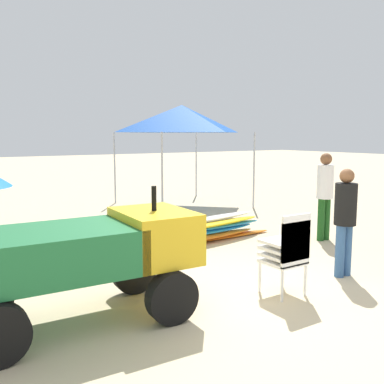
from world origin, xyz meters
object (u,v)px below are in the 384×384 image
(lifeguard_near_right, at_px, (325,190))
(traffic_cone_near, at_px, (37,252))
(surfboard_pile, at_px, (215,229))
(utility_cart, at_px, (90,253))
(stacked_plastic_chairs, at_px, (289,248))
(lifeguard_near_center, at_px, (345,215))
(popup_canopy, at_px, (182,119))

(lifeguard_near_right, distance_m, traffic_cone_near, 5.49)
(surfboard_pile, bearing_deg, utility_cart, -146.30)
(stacked_plastic_chairs, relative_size, lifeguard_near_center, 0.69)
(surfboard_pile, distance_m, lifeguard_near_right, 2.31)
(stacked_plastic_chairs, bearing_deg, lifeguard_near_center, 5.97)
(lifeguard_near_center, distance_m, traffic_cone_near, 4.78)
(surfboard_pile, relative_size, lifeguard_near_center, 1.71)
(surfboard_pile, relative_size, lifeguard_near_right, 1.58)
(surfboard_pile, xyz_separation_m, traffic_cone_near, (-3.45, 0.05, 0.03))
(lifeguard_near_center, bearing_deg, popup_canopy, 78.59)
(surfboard_pile, xyz_separation_m, lifeguard_near_center, (0.32, -2.82, 0.69))
(stacked_plastic_chairs, bearing_deg, lifeguard_near_right, 32.50)
(lifeguard_near_center, height_order, lifeguard_near_right, lifeguard_near_right)
(surfboard_pile, bearing_deg, lifeguard_near_center, -83.51)
(stacked_plastic_chairs, xyz_separation_m, popup_canopy, (2.68, 7.00, 1.92))
(lifeguard_near_right, bearing_deg, popup_canopy, 91.59)
(utility_cart, xyz_separation_m, stacked_plastic_chairs, (2.42, -0.69, -0.13))
(surfboard_pile, bearing_deg, stacked_plastic_chairs, -108.23)
(stacked_plastic_chairs, xyz_separation_m, lifeguard_near_center, (1.29, 0.14, 0.27))
(utility_cart, height_order, traffic_cone_near, utility_cart)
(utility_cart, bearing_deg, lifeguard_near_right, 11.95)
(lifeguard_near_center, bearing_deg, lifeguard_near_right, 47.39)
(stacked_plastic_chairs, height_order, lifeguard_near_right, lifeguard_near_right)
(popup_canopy, distance_m, traffic_cone_near, 6.92)
(utility_cart, bearing_deg, lifeguard_near_center, -8.44)
(stacked_plastic_chairs, distance_m, popup_canopy, 7.74)
(utility_cart, distance_m, surfboard_pile, 4.12)
(lifeguard_near_right, distance_m, popup_canopy, 5.43)
(lifeguard_near_center, xyz_separation_m, popup_canopy, (1.39, 6.87, 1.65))
(stacked_plastic_chairs, xyz_separation_m, surfboard_pile, (0.97, 2.95, -0.41))
(lifeguard_near_right, xyz_separation_m, popup_canopy, (-0.14, 5.20, 1.56))
(lifeguard_near_center, xyz_separation_m, traffic_cone_near, (-3.77, 2.87, -0.66))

